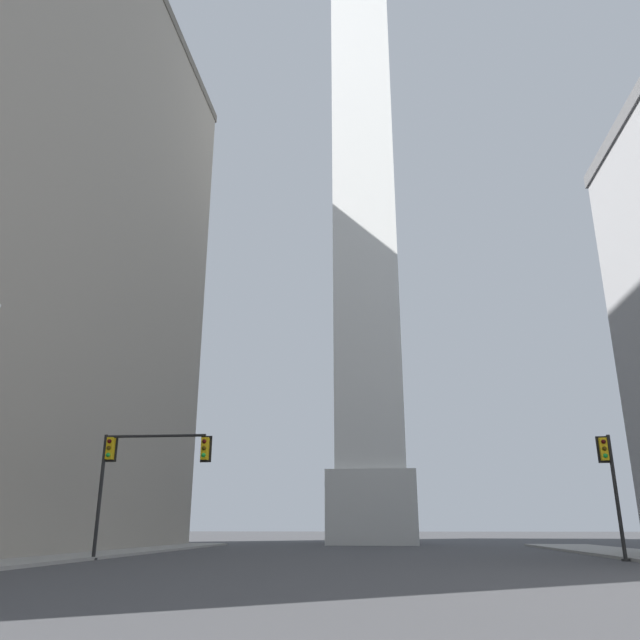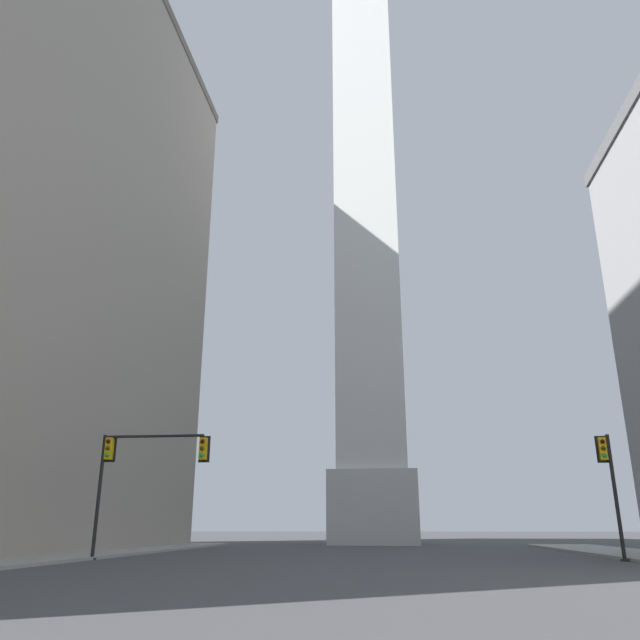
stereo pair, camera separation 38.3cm
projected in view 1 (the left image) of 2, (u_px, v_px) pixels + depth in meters
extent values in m
cube|color=silver|center=(372.00, 508.00, 56.69)|extent=(7.91, 7.91, 6.31)
cube|color=silver|center=(364.00, 173.00, 67.63)|extent=(6.33, 6.33, 63.29)
cylinder|color=black|center=(100.00, 496.00, 31.19)|extent=(0.18, 0.18, 6.05)
cylinder|color=#262626|center=(93.00, 559.00, 30.26)|extent=(0.40, 0.40, 0.10)
cube|color=#E5B20F|center=(110.00, 448.00, 31.89)|extent=(0.35, 0.35, 1.10)
cube|color=black|center=(112.00, 449.00, 32.06)|extent=(0.58, 0.05, 1.32)
sphere|color=#410907|center=(109.00, 441.00, 31.82)|extent=(0.22, 0.22, 0.22)
sphere|color=#483506|center=(109.00, 448.00, 31.71)|extent=(0.22, 0.22, 0.22)
sphere|color=green|center=(108.00, 455.00, 31.61)|extent=(0.22, 0.22, 0.22)
cylinder|color=black|center=(156.00, 436.00, 31.84)|extent=(5.27, 0.14, 0.14)
sphere|color=black|center=(106.00, 437.00, 32.11)|extent=(0.18, 0.18, 0.18)
cube|color=#E5B20F|center=(205.00, 449.00, 31.37)|extent=(0.35, 0.35, 1.10)
cube|color=black|center=(206.00, 449.00, 31.54)|extent=(0.58, 0.05, 1.32)
sphere|color=#410907|center=(204.00, 441.00, 31.30)|extent=(0.22, 0.22, 0.22)
sphere|color=#483506|center=(204.00, 448.00, 31.19)|extent=(0.22, 0.22, 0.22)
sphere|color=green|center=(203.00, 455.00, 31.08)|extent=(0.22, 0.22, 0.22)
cylinder|color=black|center=(617.00, 496.00, 30.18)|extent=(0.18, 0.18, 5.90)
cylinder|color=#262626|center=(626.00, 560.00, 29.27)|extent=(0.40, 0.40, 0.10)
cube|color=#E5B20F|center=(604.00, 449.00, 30.92)|extent=(0.37, 0.37, 1.10)
cube|color=black|center=(603.00, 450.00, 31.09)|extent=(0.58, 0.09, 1.32)
sphere|color=#410907|center=(604.00, 442.00, 30.85)|extent=(0.22, 0.22, 0.22)
sphere|color=#483506|center=(605.00, 449.00, 30.74)|extent=(0.22, 0.22, 0.22)
sphere|color=green|center=(606.00, 456.00, 30.64)|extent=(0.22, 0.22, 0.22)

